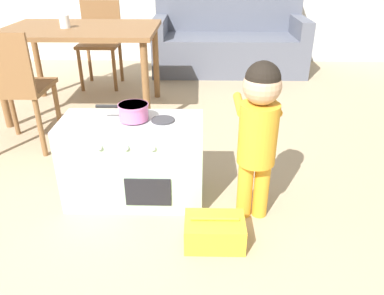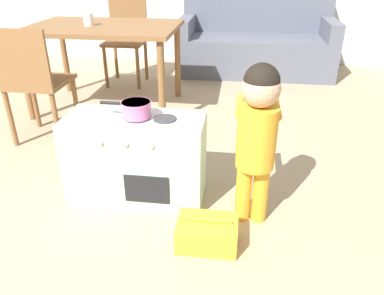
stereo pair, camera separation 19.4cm
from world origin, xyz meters
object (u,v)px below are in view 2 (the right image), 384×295
at_px(child_figure, 258,127).
at_px(toy_pot, 136,108).
at_px(play_kitchen, 137,158).
at_px(cup_on_table, 88,19).
at_px(dining_table, 104,36).
at_px(dining_chair_near, 34,81).
at_px(dining_chair_far, 126,38).
at_px(toy_basket, 207,233).
at_px(couch, 255,46).

bearing_deg(child_figure, toy_pot, 167.51).
xyz_separation_m(play_kitchen, cup_on_table, (-0.73, 1.31, 0.53)).
height_order(dining_table, dining_chair_near, dining_chair_near).
height_order(child_figure, dining_chair_far, dining_chair_far).
relative_size(toy_basket, cup_on_table, 2.87).
bearing_deg(child_figure, couch, 88.96).
height_order(toy_pot, cup_on_table, cup_on_table).
relative_size(couch, cup_on_table, 17.33).
relative_size(dining_table, dining_chair_far, 1.49).
bearing_deg(dining_chair_near, child_figure, -25.77).
bearing_deg(toy_pot, couch, 76.07).
bearing_deg(dining_table, toy_basket, -58.46).
xyz_separation_m(dining_chair_near, couch, (1.58, 2.14, -0.16)).
bearing_deg(child_figure, dining_chair_near, 154.23).
distance_m(toy_pot, dining_table, 1.50).
bearing_deg(toy_pot, child_figure, -12.49).
relative_size(play_kitchen, cup_on_table, 7.50).
bearing_deg(dining_chair_far, couch, -156.08).
bearing_deg(play_kitchen, cup_on_table, 119.05).
distance_m(dining_chair_far, couch, 1.50).
relative_size(play_kitchen, dining_chair_near, 0.89).
xyz_separation_m(play_kitchen, dining_chair_near, (-0.89, 0.60, 0.22)).
xyz_separation_m(toy_basket, couch, (0.26, 3.11, 0.23)).
height_order(toy_pot, dining_chair_near, dining_chair_near).
bearing_deg(cup_on_table, toy_pot, -60.41).
bearing_deg(couch, cup_on_table, -134.95).
xyz_separation_m(dining_table, dining_chair_far, (-0.05, 0.78, -0.18)).
bearing_deg(dining_chair_near, couch, 53.47).
relative_size(play_kitchen, couch, 0.43).
distance_m(child_figure, cup_on_table, 2.01).
distance_m(child_figure, dining_chair_far, 2.62).
relative_size(toy_pot, couch, 0.16).
height_order(play_kitchen, couch, couch).
bearing_deg(cup_on_table, couch, 45.05).
height_order(toy_pot, dining_table, dining_table).
relative_size(toy_pot, toy_basket, 0.94).
xyz_separation_m(toy_pot, dining_chair_far, (-0.69, 2.13, -0.07)).
distance_m(dining_table, dining_chair_near, 0.82).
distance_m(couch, cup_on_table, 2.07).
bearing_deg(dining_chair_near, toy_pot, -33.58).
xyz_separation_m(dining_table, dining_chair_near, (-0.26, -0.75, -0.18)).
distance_m(play_kitchen, dining_chair_far, 2.24).
bearing_deg(play_kitchen, child_figure, -12.15).
bearing_deg(toy_basket, couch, 85.24).
distance_m(child_figure, couch, 2.88).
height_order(toy_basket, couch, couch).
bearing_deg(toy_basket, dining_chair_near, 143.62).
height_order(dining_chair_near, dining_chair_far, same).
bearing_deg(child_figure, dining_table, 130.36).
relative_size(dining_table, dining_chair_near, 1.49).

